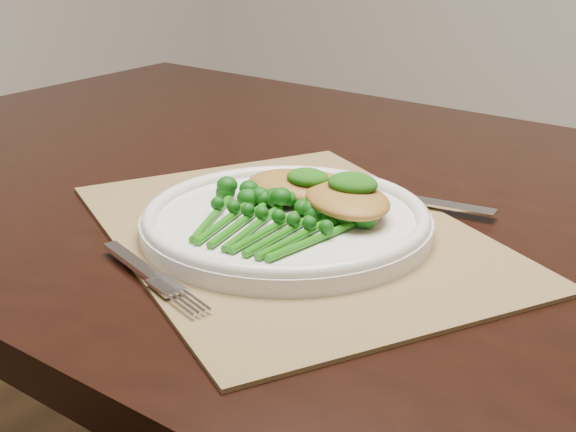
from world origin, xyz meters
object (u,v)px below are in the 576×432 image
Objects in this scene: dinner_plate at (286,220)px; chicken_fillet_left at (302,186)px; broccolini_bundle at (261,228)px; placemat at (293,233)px.

dinner_plate is 0.06m from chicken_fillet_left.
broccolini_bundle is at bearing -84.50° from dinner_plate.
placemat is 3.73× the size of chicken_fillet_left.
chicken_fillet_left is at bearing 97.75° from broccolini_bundle.
chicken_fillet_left reaches higher than broccolini_bundle.
dinner_plate is (-0.00, -0.00, 0.02)m from placemat.
placemat is 2.80× the size of broccolini_bundle.
chicken_fillet_left is (-0.02, 0.05, 0.03)m from placemat.
broccolini_bundle reaches higher than dinner_plate.
dinner_plate is 0.05m from broccolini_bundle.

